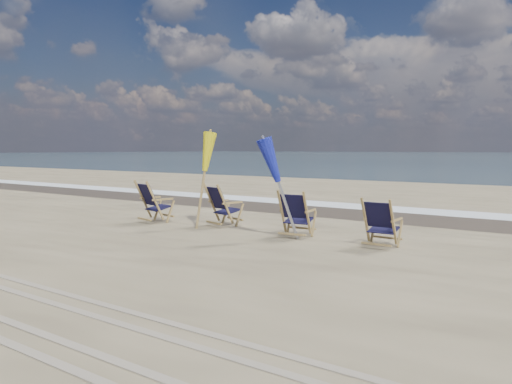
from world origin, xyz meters
TOP-DOWN VIEW (x-y plane):
  - surf_foam at (0.00, 8.30)m, footprint 200.00×1.40m
  - wet_sand_strip at (0.00, 6.80)m, footprint 200.00×2.60m
  - tire_tracks at (0.00, -2.80)m, footprint 80.00×1.30m
  - beach_chair_0 at (-2.90, 2.30)m, footprint 0.79×0.85m
  - beach_chair_1 at (-1.24, 2.80)m, footprint 0.80×0.85m
  - beach_chair_2 at (0.88, 2.65)m, footprint 0.69×0.76m
  - beach_chair_3 at (2.59, 2.58)m, footprint 0.58×0.65m
  - umbrella_yellow at (-1.68, 2.56)m, footprint 0.30×0.30m
  - umbrella_blue at (0.52, 2.34)m, footprint 0.30×0.30m

SIDE VIEW (x-z plane):
  - wet_sand_strip at x=0.00m, z-range 0.00..0.00m
  - surf_foam at x=0.00m, z-range 0.00..0.01m
  - tire_tracks at x=0.00m, z-range 0.00..0.01m
  - beach_chair_3 at x=2.59m, z-range 0.00..0.90m
  - beach_chair_2 at x=0.88m, z-range 0.00..0.94m
  - beach_chair_1 at x=-1.24m, z-range 0.00..0.97m
  - beach_chair_0 at x=-2.90m, z-range 0.00..1.00m
  - umbrella_blue at x=0.52m, z-range 0.49..2.50m
  - umbrella_yellow at x=-1.68m, z-range 0.53..2.62m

